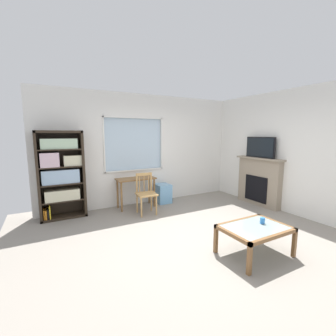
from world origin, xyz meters
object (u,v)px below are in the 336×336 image
object	(u,v)px
desk_under_window	(136,183)
fireplace	(259,181)
wooden_chair	(146,193)
plastic_drawer_unit	(163,193)
tv	(260,147)
coffee_table	(255,230)
bookshelf	(60,173)
sippy_cup	(262,221)

from	to	relation	value
desk_under_window	fireplace	world-z (taller)	fireplace
desk_under_window	wooden_chair	bearing A→B (deg)	-85.62
plastic_drawer_unit	tv	distance (m)	2.67
wooden_chair	plastic_drawer_unit	xyz separation A→B (m)	(0.71, 0.56, -0.22)
plastic_drawer_unit	coffee_table	distance (m)	2.96
fireplace	tv	bearing A→B (deg)	-180.00
plastic_drawer_unit	fireplace	world-z (taller)	fireplace
fireplace	plastic_drawer_unit	bearing A→B (deg)	147.28
bookshelf	tv	xyz separation A→B (m)	(4.37, -1.36, 0.48)
wooden_chair	tv	bearing A→B (deg)	-15.17
desk_under_window	fireplace	distance (m)	3.04
wooden_chair	coffee_table	xyz separation A→B (m)	(0.70, -2.39, -0.09)
desk_under_window	wooden_chair	world-z (taller)	wooden_chair
tv	coffee_table	world-z (taller)	tv
tv	sippy_cup	bearing A→B (deg)	-138.35
wooden_chair	fireplace	distance (m)	2.83
bookshelf	wooden_chair	xyz separation A→B (m)	(1.65, -0.62, -0.50)
desk_under_window	fireplace	size ratio (longest dim) A/B	0.72
coffee_table	sippy_cup	distance (m)	0.22
plastic_drawer_unit	fireplace	xyz separation A→B (m)	(2.02, -1.30, 0.36)
wooden_chair	fireplace	size ratio (longest dim) A/B	0.71
tv	coffee_table	size ratio (longest dim) A/B	0.84
bookshelf	tv	world-z (taller)	bookshelf
desk_under_window	tv	size ratio (longest dim) A/B	1.14
desk_under_window	fireplace	xyz separation A→B (m)	(2.77, -1.25, 0.01)
coffee_table	bookshelf	bearing A→B (deg)	127.99
bookshelf	sippy_cup	xyz separation A→B (m)	(2.54, -2.98, -0.49)
desk_under_window	tv	bearing A→B (deg)	-24.42
wooden_chair	plastic_drawer_unit	bearing A→B (deg)	38.52
plastic_drawer_unit	wooden_chair	bearing A→B (deg)	-141.48
bookshelf	plastic_drawer_unit	world-z (taller)	bookshelf
bookshelf	plastic_drawer_unit	bearing A→B (deg)	-1.40
wooden_chair	sippy_cup	size ratio (longest dim) A/B	10.00
desk_under_window	coffee_table	distance (m)	3.00
tv	plastic_drawer_unit	bearing A→B (deg)	147.05
sippy_cup	bookshelf	bearing A→B (deg)	130.46
wooden_chair	tv	xyz separation A→B (m)	(2.71, -0.74, 0.98)
bookshelf	plastic_drawer_unit	xyz separation A→B (m)	(2.36, -0.06, -0.72)
wooden_chair	plastic_drawer_unit	size ratio (longest dim) A/B	1.88
wooden_chair	desk_under_window	bearing A→B (deg)	94.38
fireplace	desk_under_window	bearing A→B (deg)	155.72
desk_under_window	coffee_table	size ratio (longest dim) A/B	0.96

